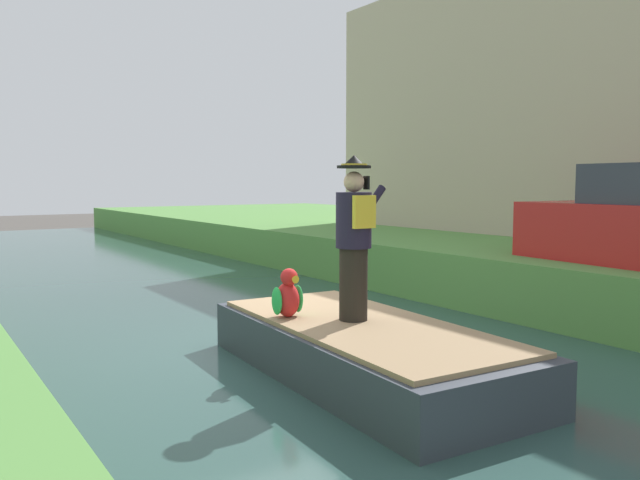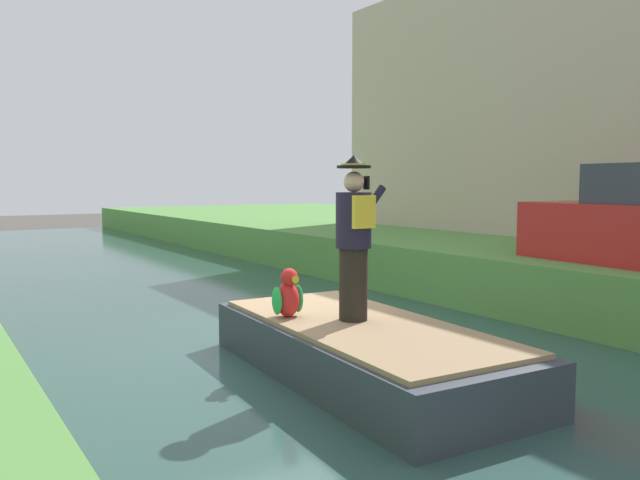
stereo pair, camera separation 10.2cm
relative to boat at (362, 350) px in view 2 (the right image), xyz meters
The scene contains 6 objects.
ground_plane 1.77m from the boat, 90.00° to the left, with size 80.00×80.00×0.00m, color #4C4742.
canal_water 1.76m from the boat, 90.00° to the left, with size 7.08×48.00×0.10m, color #2D4C47.
boat is the anchor object (origin of this frame).
person_pirate 1.24m from the boat, 91.18° to the left, with size 0.61×0.42×1.85m.
parrot_plush 1.05m from the boat, 127.43° to the left, with size 0.36×0.34×0.57m.
building_row 11.52m from the boat, 22.15° to the left, with size 5.69×12.37×6.29m, color #BCA88E.
Camera 2 is at (-4.14, -7.27, 2.26)m, focal length 35.55 mm.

